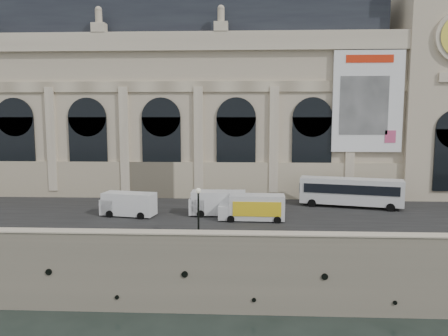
% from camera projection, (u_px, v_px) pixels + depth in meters
% --- Properties ---
extents(ground, '(260.00, 260.00, 0.00)m').
position_uv_depth(ground, '(163.00, 313.00, 38.26)').
color(ground, black).
rests_on(ground, ground).
extents(quay, '(160.00, 70.00, 6.00)m').
position_uv_depth(quay, '(201.00, 201.00, 72.61)').
color(quay, gray).
rests_on(quay, ground).
extents(street, '(160.00, 24.00, 0.06)m').
position_uv_depth(street, '(184.00, 211.00, 51.42)').
color(street, '#2D2D2D').
rests_on(street, quay).
extents(parapet, '(160.00, 1.40, 1.21)m').
position_uv_depth(parapet, '(163.00, 238.00, 38.06)').
color(parapet, gray).
rests_on(parapet, quay).
extents(museum, '(69.00, 18.70, 29.10)m').
position_uv_depth(museum, '(159.00, 99.00, 66.75)').
color(museum, '#B9AB8E').
rests_on(museum, quay).
extents(clock_pavilion, '(13.00, 14.72, 36.70)m').
position_uv_depth(clock_pavilion, '(435.00, 71.00, 61.56)').
color(clock_pavilion, '#B9AB8E').
rests_on(clock_pavilion, quay).
extents(bus_right, '(12.39, 5.36, 3.58)m').
position_uv_depth(bus_right, '(351.00, 191.00, 53.33)').
color(bus_right, silver).
rests_on(bus_right, quay).
extents(van_b, '(6.33, 3.33, 2.68)m').
position_uv_depth(van_b, '(126.00, 204.00, 48.75)').
color(van_b, silver).
rests_on(van_b, quay).
extents(van_c, '(6.28, 2.66, 2.79)m').
position_uv_depth(van_c, '(215.00, 203.00, 49.08)').
color(van_c, silver).
rests_on(van_c, quay).
extents(box_truck, '(7.08, 2.68, 2.83)m').
position_uv_depth(box_truck, '(253.00, 208.00, 46.67)').
color(box_truck, silver).
rests_on(box_truck, quay).
extents(lamp_right, '(0.48, 0.48, 4.73)m').
position_uv_depth(lamp_right, '(198.00, 214.00, 39.68)').
color(lamp_right, black).
rests_on(lamp_right, quay).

